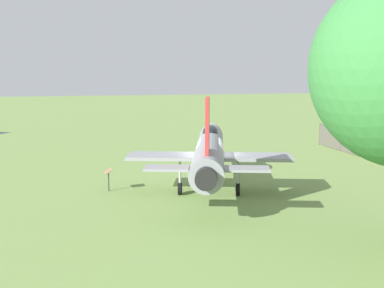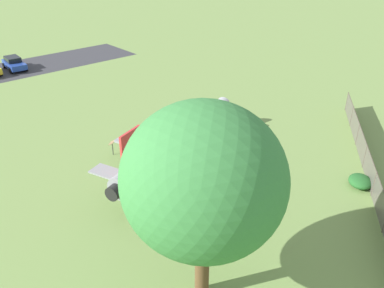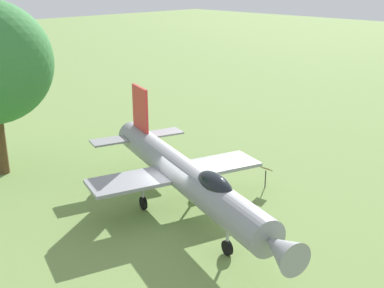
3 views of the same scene
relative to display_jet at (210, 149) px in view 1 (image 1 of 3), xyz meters
The scene contains 3 objects.
ground_plane 2.04m from the display_jet, 16.94° to the right, with size 200.00×200.00×0.00m, color #75934C.
display_jet is the anchor object (origin of this frame).
info_plaque 5.27m from the display_jet, 95.08° to the right, with size 0.62×0.43×1.14m.
Camera 1 is at (24.59, -7.00, 6.01)m, focal length 47.92 mm.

